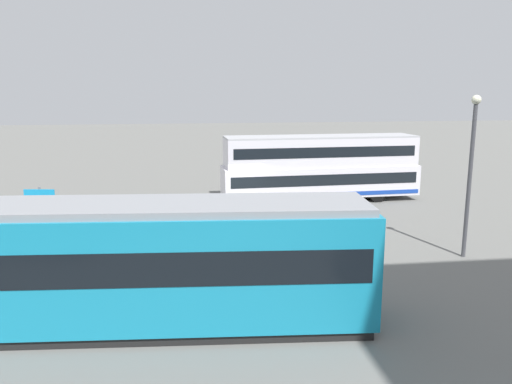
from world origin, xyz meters
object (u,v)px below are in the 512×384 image
(pedestrian_crossing, at_px, (233,234))
(double_decker_bus, at_px, (320,168))
(info_sign, at_px, (40,205))
(pedestrian_near_railing, at_px, (159,218))
(tram_yellow, at_px, (121,264))
(street_lamp, at_px, (471,164))

(pedestrian_crossing, bearing_deg, double_decker_bus, -122.96)
(info_sign, bearing_deg, pedestrian_near_railing, -172.39)
(pedestrian_near_railing, xyz_separation_m, info_sign, (4.82, 0.64, 0.91))
(double_decker_bus, xyz_separation_m, tram_yellow, (10.07, 15.25, -0.16))
(double_decker_bus, relative_size, pedestrian_near_railing, 7.42)
(pedestrian_crossing, distance_m, street_lamp, 9.59)
(tram_yellow, xyz_separation_m, street_lamp, (-12.76, -4.07, 1.91))
(pedestrian_crossing, bearing_deg, street_lamp, 171.74)
(double_decker_bus, xyz_separation_m, pedestrian_crossing, (6.39, 9.86, -1.01))
(pedestrian_near_railing, height_order, pedestrian_crossing, pedestrian_crossing)
(tram_yellow, xyz_separation_m, pedestrian_near_railing, (-0.73, -8.74, -0.92))
(double_decker_bus, distance_m, street_lamp, 11.63)
(tram_yellow, height_order, info_sign, tram_yellow)
(tram_yellow, distance_m, info_sign, 9.07)
(tram_yellow, relative_size, street_lamp, 2.20)
(double_decker_bus, bearing_deg, street_lamp, 103.54)
(tram_yellow, relative_size, info_sign, 5.42)
(double_decker_bus, distance_m, tram_yellow, 18.27)
(tram_yellow, height_order, street_lamp, street_lamp)
(double_decker_bus, height_order, info_sign, double_decker_bus)
(info_sign, bearing_deg, pedestrian_crossing, 160.77)
(pedestrian_near_railing, xyz_separation_m, street_lamp, (-12.03, 4.67, 2.82))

